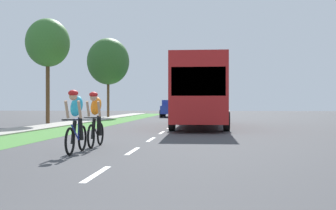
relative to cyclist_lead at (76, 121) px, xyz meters
name	(u,v)px	position (x,y,z in m)	size (l,w,h in m)	color
ground_plane	(169,128)	(1.32, 11.57, -0.81)	(120.00, 120.00, 0.00)	#424244
grass_verge	(79,128)	(-3.41, 11.57, -0.81)	(2.38, 70.00, 0.01)	#478438
sidewalk_concrete	(39,127)	(-5.56, 11.57, -0.81)	(1.92, 70.00, 0.10)	#9E998E
lane_markings_center	(174,125)	(1.32, 15.57, -0.81)	(0.12, 54.07, 0.01)	white
cyclist_lead	(76,121)	(0.00, 0.00, 0.00)	(0.42, 1.72, 1.58)	black
cyclist_trailing	(96,119)	(0.08, 1.61, 0.00)	(0.42, 1.72, 1.58)	black
bus_red	(200,91)	(2.92, 13.08, 1.17)	(2.78, 11.60, 3.48)	red
pickup_blue	(173,109)	(0.02, 31.17, 0.02)	(2.22, 5.10, 1.64)	#23389E
sedan_silver	(205,108)	(3.16, 43.86, -0.04)	(1.98, 4.30, 1.52)	#A5A8AD
street_tree_near	(48,43)	(-6.52, 15.38, 4.20)	(2.70, 2.70, 6.53)	brown
street_tree_far	(108,62)	(-5.97, 29.53, 4.47)	(3.97, 3.97, 7.47)	brown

